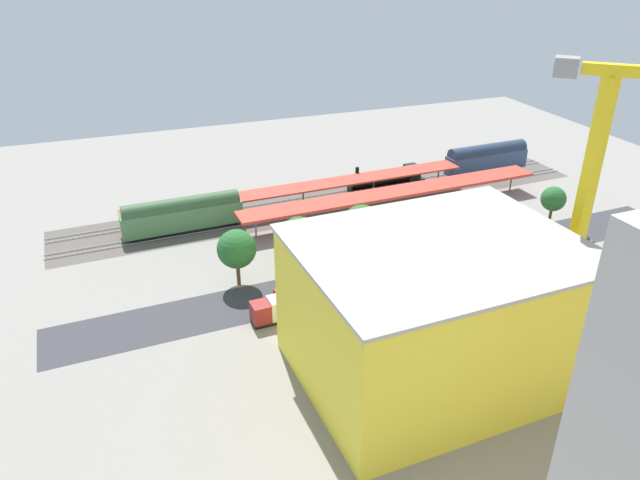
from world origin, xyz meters
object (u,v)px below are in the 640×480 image
object	(u,v)px
box_truck_2	(367,281)
box_truck_1	(285,307)
parked_car_2	(490,262)
box_truck_0	(309,294)
platform_canopy_near	(395,192)
freight_coach_far	(182,214)
platform_canopy_far	(303,188)
street_tree_0	(362,225)
parked_car_0	(579,243)
passenger_coach	(487,158)
street_tree_2	(237,249)
parked_car_1	(534,251)
parked_car_3	(444,271)
construction_building	(434,313)
locomotive	(388,178)
traffic_light	(434,257)
street_tree_1	(553,199)
tower_crane	(597,191)
street_tree_3	(299,237)
parked_car_4	(389,280)

from	to	relation	value
box_truck_2	box_truck_1	bearing A→B (deg)	10.23
parked_car_2	box_truck_0	distance (m)	28.94
platform_canopy_near	freight_coach_far	world-z (taller)	freight_coach_far
platform_canopy_far	box_truck_0	world-z (taller)	platform_canopy_far
box_truck_2	street_tree_0	distance (m)	9.81
parked_car_0	box_truck_0	distance (m)	45.55
passenger_coach	street_tree_2	size ratio (longest dim) A/B	2.19
parked_car_1	street_tree_0	size ratio (longest dim) A/B	0.48
parked_car_3	construction_building	distance (m)	23.28
platform_canopy_far	locomotive	size ratio (longest dim) A/B	3.94
box_truck_2	parked_car_1	bearing A→B (deg)	-178.96
traffic_light	street_tree_0	bearing A→B (deg)	-53.68
platform_canopy_far	locomotive	distance (m)	19.14
locomotive	street_tree_2	size ratio (longest dim) A/B	1.93
street_tree_1	platform_canopy_near	bearing A→B (deg)	-32.60
parked_car_2	street_tree_1	world-z (taller)	street_tree_1
locomotive	construction_building	distance (m)	56.22
traffic_light	platform_canopy_near	bearing A→B (deg)	-104.19
parked_car_1	box_truck_1	size ratio (longest dim) A/B	0.49
platform_canopy_far	passenger_coach	world-z (taller)	passenger_coach
street_tree_1	passenger_coach	bearing A→B (deg)	-100.12
tower_crane	box_truck_1	xyz separation A→B (m)	(32.12, -15.00, -17.19)
box_truck_0	street_tree_3	distance (m)	9.39
parked_car_2	box_truck_1	xyz separation A→B (m)	(32.71, 2.28, 0.86)
box_truck_0	street_tree_3	world-z (taller)	street_tree_3
tower_crane	street_tree_0	distance (m)	33.15
box_truck_0	construction_building	bearing A→B (deg)	115.01
parked_car_3	box_truck_2	size ratio (longest dim) A/B	0.46
passenger_coach	parked_car_2	xyz separation A→B (m)	(22.40, 33.87, -2.55)
street_tree_2	traffic_light	world-z (taller)	street_tree_2
platform_canopy_near	parked_car_1	distance (m)	25.93
locomotive	box_truck_0	bearing A→B (deg)	50.23
parked_car_2	parked_car_0	bearing A→B (deg)	179.98
freight_coach_far	box_truck_2	distance (m)	34.90
parked_car_2	construction_building	size ratio (longest dim) A/B	0.14
parked_car_0	box_truck_1	size ratio (longest dim) A/B	0.55
passenger_coach	parked_car_4	distance (m)	51.48
locomotive	traffic_light	distance (m)	36.46
parked_car_1	street_tree_3	distance (m)	36.89
tower_crane	platform_canopy_far	bearing A→B (deg)	-68.95
parked_car_3	parked_car_4	xyz separation A→B (m)	(8.69, -0.39, 0.08)
locomotive	box_truck_1	world-z (taller)	locomotive
parked_car_2	tower_crane	distance (m)	25.00
box_truck_0	box_truck_1	distance (m)	4.16
box_truck_1	platform_canopy_far	bearing A→B (deg)	-112.86
platform_canopy_near	street_tree_2	distance (m)	35.20
parked_car_0	street_tree_1	size ratio (longest dim) A/B	0.70
freight_coach_far	street_tree_0	world-z (taller)	street_tree_0
parked_car_4	construction_building	distance (m)	20.18
platform_canopy_near	street_tree_0	world-z (taller)	street_tree_0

